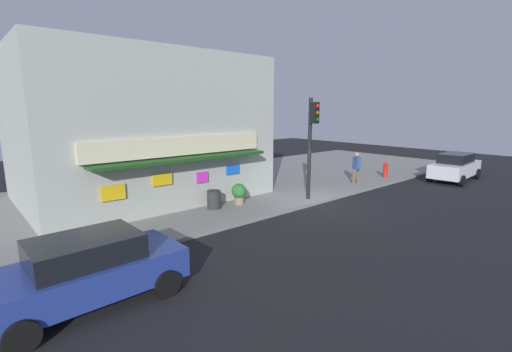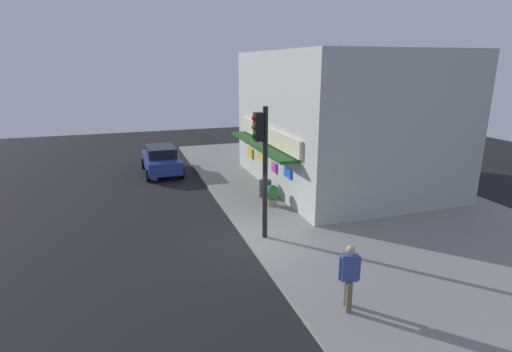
{
  "view_description": "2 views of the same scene",
  "coord_description": "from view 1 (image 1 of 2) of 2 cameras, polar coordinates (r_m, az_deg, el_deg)",
  "views": [
    {
      "loc": [
        -12.79,
        -10.0,
        4.37
      ],
      "look_at": [
        -2.71,
        1.51,
        1.44
      ],
      "focal_mm": 24.89,
      "sensor_mm": 36.0,
      "label": 1
    },
    {
      "loc": [
        12.5,
        -3.82,
        6.23
      ],
      "look_at": [
        -2.64,
        1.19,
        1.72
      ],
      "focal_mm": 28.15,
      "sensor_mm": 36.0,
      "label": 2
    }
  ],
  "objects": [
    {
      "name": "ground_plane",
      "position": [
        16.81,
        10.42,
        -4.41
      ],
      "size": [
        52.55,
        52.55,
        0.0
      ],
      "primitive_type": "plane",
      "color": "black"
    },
    {
      "name": "sidewalk",
      "position": [
        20.87,
        -2.39,
        -1.06
      ],
      "size": [
        35.03,
        11.85,
        0.13
      ],
      "primitive_type": "cube",
      "color": "gray",
      "rests_on": "ground_plane"
    },
    {
      "name": "corner_building",
      "position": [
        18.27,
        -18.18,
        7.44
      ],
      "size": [
        10.44,
        8.79,
        6.65
      ],
      "color": "#ADB2A8",
      "rests_on": "sidewalk"
    },
    {
      "name": "traffic_light",
      "position": [
        16.55,
        8.95,
        6.52
      ],
      "size": [
        0.32,
        0.58,
        4.71
      ],
      "color": "black",
      "rests_on": "sidewalk"
    },
    {
      "name": "fire_hydrant",
      "position": [
        23.54,
        20.07,
        0.95
      ],
      "size": [
        0.52,
        0.28,
        0.95
      ],
      "color": "red",
      "rests_on": "sidewalk"
    },
    {
      "name": "trash_can",
      "position": [
        15.31,
        -6.78,
        -3.78
      ],
      "size": [
        0.58,
        0.58,
        0.78
      ],
      "primitive_type": "cylinder",
      "color": "#2D2D2D",
      "rests_on": "sidewalk"
    },
    {
      "name": "pedestrian",
      "position": [
        21.02,
        15.83,
        1.48
      ],
      "size": [
        0.49,
        0.55,
        1.77
      ],
      "color": "brown",
      "rests_on": "sidewalk"
    },
    {
      "name": "potted_plant_by_doorway",
      "position": [
        15.89,
        -2.76,
        -2.68
      ],
      "size": [
        0.66,
        0.66,
        0.94
      ],
      "color": "gray",
      "rests_on": "sidewalk"
    },
    {
      "name": "parked_car_blue",
      "position": [
        9.05,
        -25.5,
        -13.42
      ],
      "size": [
        4.22,
        2.15,
        1.58
      ],
      "color": "navy",
      "rests_on": "ground_plane"
    },
    {
      "name": "parked_car_white",
      "position": [
        24.87,
        29.35,
        1.32
      ],
      "size": [
        4.5,
        2.16,
        1.67
      ],
      "color": "silver",
      "rests_on": "ground_plane"
    }
  ]
}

